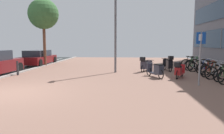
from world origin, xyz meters
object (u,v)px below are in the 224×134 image
(scooter_mid, at_px, (179,70))
(parking_sign, at_px, (200,53))
(scooter_far, at_px, (156,70))
(lamp_post, at_px, (115,19))
(bicycle_rack_07, at_px, (194,65))
(bicycle_rack_09, at_px, (190,63))
(bicycle_rack_04, at_px, (210,70))
(bicycle_rack_03, at_px, (211,71))
(bicycle_rack_05, at_px, (206,68))
(bicycle_rack_06, at_px, (197,67))
(bicycle_rack_02, at_px, (217,73))
(street_tree, at_px, (43,14))
(scooter_extra, at_px, (168,64))
(scooter_near, at_px, (145,65))
(parked_car_far, at_px, (38,58))
(bollard_far, at_px, (18,68))
(bicycle_rack_08, at_px, (194,64))

(scooter_mid, distance_m, parking_sign, 2.28)
(scooter_far, xyz_separation_m, lamp_post, (-2.34, 1.85, 2.99))
(bicycle_rack_07, xyz_separation_m, bicycle_rack_09, (0.18, 1.44, -0.02))
(bicycle_rack_04, xyz_separation_m, parking_sign, (-1.70, -3.12, 1.12))
(bicycle_rack_03, bearing_deg, lamp_post, 164.06)
(lamp_post, bearing_deg, bicycle_rack_07, 14.14)
(bicycle_rack_04, bearing_deg, scooter_mid, -151.52)
(bicycle_rack_07, bearing_deg, scooter_mid, -118.75)
(bicycle_rack_05, bearing_deg, bicycle_rack_06, 110.12)
(bicycle_rack_02, height_order, street_tree, street_tree)
(bicycle_rack_07, bearing_deg, scooter_extra, -164.15)
(scooter_far, height_order, parking_sign, parking_sign)
(bicycle_rack_03, height_order, bicycle_rack_07, bicycle_rack_07)
(bicycle_rack_02, xyz_separation_m, bicycle_rack_09, (0.12, 5.04, -0.00))
(bicycle_rack_06, height_order, scooter_near, scooter_near)
(bicycle_rack_03, distance_m, bicycle_rack_04, 0.76)
(lamp_post, relative_size, street_tree, 1.13)
(street_tree, bearing_deg, bicycle_rack_03, -23.85)
(bicycle_rack_04, distance_m, scooter_extra, 2.66)
(scooter_mid, xyz_separation_m, parked_car_far, (-10.42, 6.15, 0.20))
(bicycle_rack_09, xyz_separation_m, scooter_far, (-3.17, -4.63, 0.06))
(bicycle_rack_04, relative_size, bollard_far, 1.54)
(scooter_extra, bearing_deg, bicycle_rack_05, -23.84)
(bicycle_rack_02, relative_size, parked_car_far, 0.32)
(scooter_near, relative_size, street_tree, 0.30)
(bicycle_rack_02, height_order, bicycle_rack_04, bicycle_rack_02)
(bicycle_rack_04, relative_size, bicycle_rack_09, 0.93)
(bicycle_rack_03, bearing_deg, bicycle_rack_05, 80.85)
(street_tree, bearing_deg, bicycle_rack_06, -14.19)
(scooter_far, bearing_deg, bicycle_rack_07, 46.79)
(bicycle_rack_07, bearing_deg, street_tree, 169.26)
(bicycle_rack_02, distance_m, parked_car_far, 13.88)
(street_tree, bearing_deg, bollard_far, -86.16)
(parking_sign, height_order, street_tree, street_tree)
(scooter_mid, bearing_deg, bicycle_rack_05, 41.60)
(parked_car_far, bearing_deg, bicycle_rack_04, -21.89)
(parking_sign, height_order, lamp_post, lamp_post)
(street_tree, bearing_deg, scooter_near, -20.16)
(parking_sign, bearing_deg, scooter_far, 126.87)
(bicycle_rack_03, xyz_separation_m, bicycle_rack_08, (0.24, 3.60, 0.01))
(scooter_extra, bearing_deg, bicycle_rack_06, -6.38)
(bicycle_rack_02, bearing_deg, scooter_extra, 121.25)
(scooter_near, bearing_deg, bollard_far, -164.31)
(bicycle_rack_07, relative_size, scooter_extra, 0.82)
(bicycle_rack_08, bearing_deg, bicycle_rack_05, -90.09)
(bicycle_rack_07, bearing_deg, scooter_near, -167.22)
(street_tree, bearing_deg, bicycle_rack_08, -7.01)
(bicycle_rack_02, xyz_separation_m, bicycle_rack_03, (-0.01, 0.72, -0.01))
(scooter_mid, height_order, bollard_far, scooter_mid)
(bicycle_rack_02, bearing_deg, bicycle_rack_03, 90.93)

